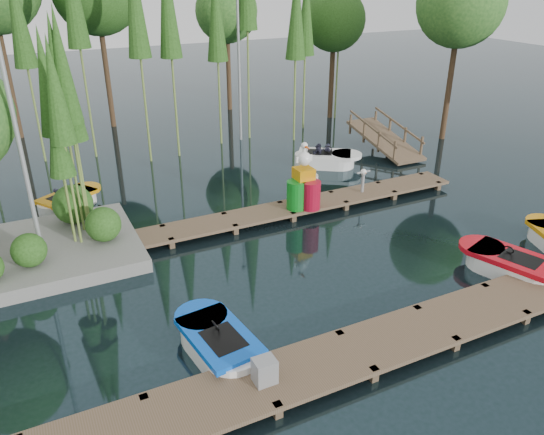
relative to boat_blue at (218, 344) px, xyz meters
name	(u,v)px	position (x,y,z in m)	size (l,w,h in m)	color
ground_plane	(264,263)	(2.49, 3.00, -0.25)	(90.00, 90.00, 0.00)	#192B30
near_dock	(356,352)	(2.49, -1.50, -0.02)	(18.00, 1.50, 0.50)	brown
far_dock	(259,215)	(3.49, 5.50, -0.02)	(15.00, 1.20, 0.50)	brown
tree_screen	(94,7)	(0.45, 13.60, 5.86)	(34.42, 18.53, 10.31)	#402C1B
lamp_island	(13,115)	(-3.01, 5.50, 4.01)	(0.30, 0.30, 7.25)	gray
lamp_rear	(239,47)	(6.49, 14.00, 4.01)	(0.30, 0.30, 7.25)	gray
ramp	(385,139)	(11.49, 9.50, 0.33)	(1.50, 3.94, 1.49)	brown
boat_blue	(218,344)	(0.00, 0.00, 0.00)	(1.48, 2.72, 0.87)	white
boat_red	(509,265)	(8.18, -0.38, 0.01)	(2.01, 2.92, 0.90)	white
boat_yellow_far	(69,201)	(-1.89, 9.32, 0.00)	(2.59, 2.20, 1.20)	white
boat_white_far	(326,159)	(8.19, 9.08, 0.04)	(2.97, 2.57, 1.30)	white
utility_cabinet	(265,371)	(0.38, -1.50, 0.31)	(0.43, 0.36, 0.52)	gray
yellow_barrel	(300,193)	(5.01, 5.50, 0.46)	(0.55, 0.55, 0.82)	orange
drum_cluster	(305,188)	(5.10, 5.34, 0.69)	(1.26, 1.16, 2.18)	#0D7519
seagull_post	(363,177)	(7.52, 5.50, 0.62)	(0.53, 0.29, 0.85)	gray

